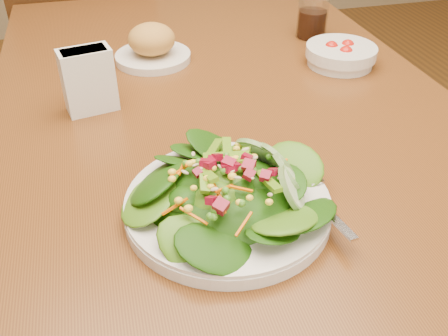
% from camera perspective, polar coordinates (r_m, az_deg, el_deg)
% --- Properties ---
extents(ground_plane, '(5.00, 5.00, 0.00)m').
position_cam_1_polar(ground_plane, '(1.51, -0.13, -17.87)').
color(ground_plane, brown).
extents(dining_table, '(0.90, 1.40, 0.75)m').
position_cam_1_polar(dining_table, '(1.06, -0.18, 3.42)').
color(dining_table, brown).
rests_on(dining_table, ground_plane).
extents(chair_far, '(0.51, 0.52, 1.02)m').
position_cam_1_polar(chair_far, '(1.86, -14.58, 13.45)').
color(chair_far, '#3A240D').
rests_on(chair_far, ground_plane).
extents(salad_plate, '(0.29, 0.29, 0.08)m').
position_cam_1_polar(salad_plate, '(0.69, 1.22, -2.91)').
color(salad_plate, silver).
rests_on(salad_plate, dining_table).
extents(bread_plate, '(0.17, 0.17, 0.09)m').
position_cam_1_polar(bread_plate, '(1.16, -8.22, 13.63)').
color(bread_plate, silver).
rests_on(bread_plate, dining_table).
extents(tomato_bowl, '(0.15, 0.15, 0.05)m').
position_cam_1_polar(tomato_bowl, '(1.16, 13.19, 12.49)').
color(tomato_bowl, silver).
rests_on(tomato_bowl, dining_table).
extents(drinking_glass, '(0.07, 0.07, 0.13)m').
position_cam_1_polar(drinking_glass, '(1.29, 10.11, 16.89)').
color(drinking_glass, silver).
rests_on(drinking_glass, dining_table).
extents(napkin_holder, '(0.10, 0.07, 0.12)m').
position_cam_1_polar(napkin_holder, '(0.96, -15.26, 9.81)').
color(napkin_holder, white).
rests_on(napkin_holder, dining_table).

